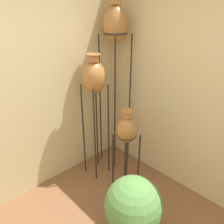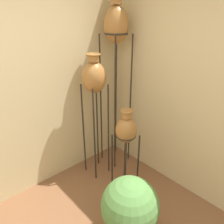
{
  "view_description": "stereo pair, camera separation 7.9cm",
  "coord_description": "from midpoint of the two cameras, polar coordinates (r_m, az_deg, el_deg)",
  "views": [
    {
      "loc": [
        -0.51,
        -0.56,
        2.1
      ],
      "look_at": [
        1.26,
        1.26,
        0.94
      ],
      "focal_mm": 35.0,
      "sensor_mm": 36.0,
      "label": 1
    },
    {
      "loc": [
        -0.46,
        -0.62,
        2.1
      ],
      "look_at": [
        1.26,
        1.26,
        0.94
      ],
      "focal_mm": 35.0,
      "sensor_mm": 36.0,
      "label": 2
    }
  ],
  "objects": [
    {
      "name": "potted_plant",
      "position": [
        2.26,
        4.46,
        -23.81
      ],
      "size": [
        0.55,
        0.55,
        0.73
      ],
      "color": "brown",
      "rests_on": "ground_plane"
    },
    {
      "name": "vase_stand_tall",
      "position": [
        2.85,
        0.02,
        20.64
      ],
      "size": [
        0.31,
        0.31,
        2.28
      ],
      "color": "#28231E",
      "rests_on": "ground_plane"
    },
    {
      "name": "vase_stand_medium",
      "position": [
        2.66,
        -5.55,
        8.29
      ],
      "size": [
        0.29,
        0.29,
        1.67
      ],
      "color": "#28231E",
      "rests_on": "ground_plane"
    },
    {
      "name": "vase_stand_short",
      "position": [
        2.58,
        3.01,
        -4.92
      ],
      "size": [
        0.25,
        0.25,
        1.1
      ],
      "color": "#28231E",
      "rests_on": "ground_plane"
    }
  ]
}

